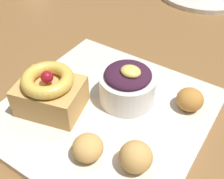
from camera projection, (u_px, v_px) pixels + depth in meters
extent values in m
cube|color=brown|center=(139.00, 55.00, 0.62)|extent=(1.41, 1.07, 0.04)
cylinder|color=brown|center=(69.00, 34.00, 1.39)|extent=(0.07, 0.07, 0.69)
cube|color=silver|center=(105.00, 112.00, 0.45)|extent=(0.31, 0.31, 0.01)
cube|color=tan|center=(51.00, 96.00, 0.44)|extent=(0.11, 0.10, 0.05)
torus|color=#E5BC4C|center=(47.00, 80.00, 0.42)|extent=(0.10, 0.10, 0.02)
sphere|color=maroon|center=(47.00, 77.00, 0.41)|extent=(0.02, 0.02, 0.02)
cylinder|color=white|center=(127.00, 88.00, 0.45)|extent=(0.09, 0.09, 0.05)
ellipsoid|color=#38192D|center=(128.00, 74.00, 0.43)|extent=(0.07, 0.07, 0.02)
ellipsoid|color=#EAD666|center=(131.00, 71.00, 0.42)|extent=(0.03, 0.03, 0.01)
ellipsoid|color=tan|center=(88.00, 148.00, 0.37)|extent=(0.04, 0.04, 0.03)
ellipsoid|color=tan|center=(136.00, 157.00, 0.36)|extent=(0.04, 0.04, 0.04)
ellipsoid|color=#BC7F38|center=(190.00, 99.00, 0.44)|extent=(0.04, 0.04, 0.04)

